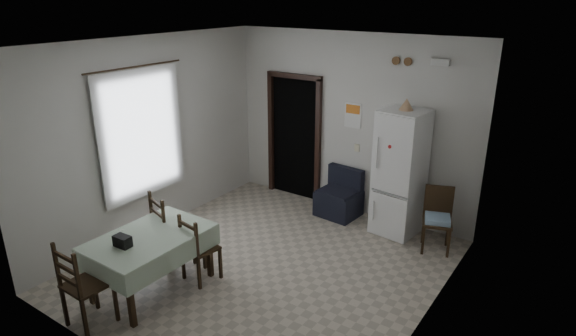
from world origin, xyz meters
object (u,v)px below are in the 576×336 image
Objects in this scene: dining_table at (152,263)px; dining_chair_near_head at (87,283)px; dining_chair_far_right at (201,247)px; dining_chair_far_left at (173,228)px; fridge at (400,173)px; navy_seat at (339,193)px; corner_chair at (437,221)px.

dining_chair_near_head is (-0.05, -0.83, 0.14)m from dining_table.
dining_chair_far_left is at bearing 1.52° from dining_chair_far_right.
fridge is at bearing 59.77° from dining_table.
dining_chair_far_right is at bearing -96.57° from navy_seat.
dining_table is at bearing -92.47° from dining_chair_near_head.
fridge is 1.85× the size of dining_chair_near_head.
dining_chair_far_right is at bearing -104.76° from dining_chair_near_head.
dining_chair_far_left reaches higher than corner_chair.
dining_chair_near_head reaches higher than dining_table.
navy_seat is 0.74× the size of dining_chair_far_left.
dining_chair_far_right is at bearing -152.41° from corner_chair.
dining_chair_near_head is at bearing 83.07° from dining_chair_far_right.
dining_chair_far_left is (-2.78, -2.32, 0.06)m from corner_chair.
fridge is 3.07m from dining_chair_far_right.
fridge is 4.41m from dining_chair_near_head.
dining_table is 0.85m from dining_chair_near_head.
corner_chair is at bearing -123.59° from dining_chair_near_head.
dining_chair_far_right is at bearing -170.58° from dining_chair_far_left.
fridge is at bearing 141.90° from corner_chair.
dining_chair_near_head is at bearing -98.12° from navy_seat.
corner_chair is 1.01× the size of dining_chair_far_right.
dining_chair_near_head is (-2.59, -3.73, 0.06)m from corner_chair.
navy_seat is at bearing -101.76° from dining_chair_near_head.
corner_chair reaches higher than navy_seat.
corner_chair is (1.68, -0.23, 0.07)m from navy_seat.
dining_chair_far_right is 1.39m from dining_chair_near_head.
dining_chair_far_left is 1.15× the size of dining_chair_far_right.
navy_seat is at bearing -96.51° from dining_chair_far_left.
corner_chair is at bearing 49.20° from dining_table.
dining_chair_far_right is (-2.21, -2.40, -0.00)m from corner_chair.
fridge is at bearing -114.50° from dining_chair_near_head.
corner_chair is at bearing -123.27° from dining_chair_far_left.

